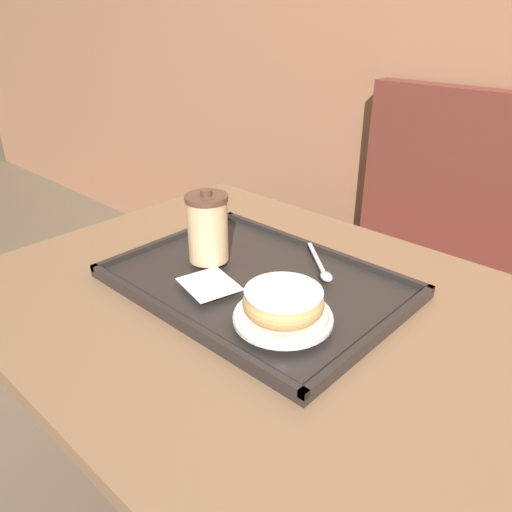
% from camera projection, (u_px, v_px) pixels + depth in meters
% --- Properties ---
extents(booth_bench, '(1.13, 0.44, 1.00)m').
position_uv_depth(booth_bench, '(492.00, 332.00, 1.54)').
color(booth_bench, brown).
rests_on(booth_bench, ground_plane).
extents(cafe_table, '(1.01, 0.80, 0.75)m').
position_uv_depth(cafe_table, '(254.00, 369.00, 0.98)').
color(cafe_table, '#846042').
rests_on(cafe_table, ground_plane).
extents(serving_tray, '(0.52, 0.38, 0.02)m').
position_uv_depth(serving_tray, '(256.00, 283.00, 0.93)').
color(serving_tray, '#282321').
rests_on(serving_tray, cafe_table).
extents(napkin_paper, '(0.12, 0.11, 0.00)m').
position_uv_depth(napkin_paper, '(209.00, 284.00, 0.89)').
color(napkin_paper, white).
rests_on(napkin_paper, serving_tray).
extents(coffee_cup_front, '(0.08, 0.08, 0.14)m').
position_uv_depth(coffee_cup_front, '(208.00, 228.00, 0.95)').
color(coffee_cup_front, '#E0B784').
rests_on(coffee_cup_front, serving_tray).
extents(plate_with_chocolate_donut, '(0.16, 0.16, 0.01)m').
position_uv_depth(plate_with_chocolate_donut, '(283.00, 316.00, 0.79)').
color(plate_with_chocolate_donut, white).
rests_on(plate_with_chocolate_donut, serving_tray).
extents(donut_chocolate_glazed, '(0.13, 0.13, 0.04)m').
position_uv_depth(donut_chocolate_glazed, '(283.00, 302.00, 0.77)').
color(donut_chocolate_glazed, tan).
rests_on(donut_chocolate_glazed, plate_with_chocolate_donut).
extents(spoon, '(0.14, 0.12, 0.01)m').
position_uv_depth(spoon, '(323.00, 270.00, 0.93)').
color(spoon, silver).
rests_on(spoon, serving_tray).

